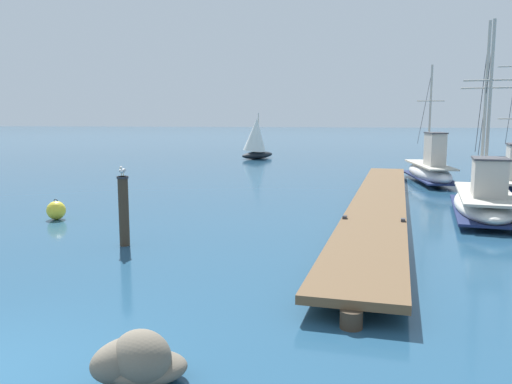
% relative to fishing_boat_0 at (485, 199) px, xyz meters
% --- Properties ---
extents(floating_dock, '(3.04, 22.78, 0.53)m').
position_rel_fishing_boat_0_xyz_m(floating_dock, '(-3.42, 0.75, -0.22)').
color(floating_dock, brown).
rests_on(floating_dock, ground).
extents(fishing_boat_0, '(2.58, 8.08, 6.70)m').
position_rel_fishing_boat_0_xyz_m(fishing_boat_0, '(0.00, 0.00, 0.00)').
color(fishing_boat_0, silver).
rests_on(fishing_boat_0, ground).
extents(fishing_boat_3, '(2.36, 6.79, 6.00)m').
position_rel_fishing_boat_0_xyz_m(fishing_boat_3, '(-0.77, 9.44, 0.11)').
color(fishing_boat_3, silver).
rests_on(fishing_boat_3, ground).
extents(mooring_piling, '(0.30, 0.30, 1.82)m').
position_rel_fishing_boat_0_xyz_m(mooring_piling, '(-9.98, -6.30, 0.36)').
color(mooring_piling, '#3D3023').
rests_on(mooring_piling, ground).
extents(perched_seagull, '(0.19, 0.38, 0.27)m').
position_rel_fishing_boat_0_xyz_m(perched_seagull, '(-9.98, -6.29, 1.38)').
color(perched_seagull, gold).
rests_on(perched_seagull, mooring_piling).
extents(shore_rock_near_left, '(1.38, 1.15, 0.68)m').
position_rel_fishing_boat_0_xyz_m(shore_rock_near_left, '(-6.57, -12.74, -0.31)').
color(shore_rock_near_left, '#6C6253').
rests_on(shore_rock_near_left, ground).
extents(mooring_buoy, '(0.61, 0.61, 0.68)m').
position_rel_fishing_boat_0_xyz_m(mooring_buoy, '(-13.78, -3.54, -0.28)').
color(mooring_buoy, yellow).
rests_on(mooring_buoy, ground).
extents(distant_sailboat, '(2.80, 3.79, 3.72)m').
position_rel_fishing_boat_0_xyz_m(distant_sailboat, '(-12.93, 23.14, 1.06)').
color(distant_sailboat, black).
rests_on(distant_sailboat, ground).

